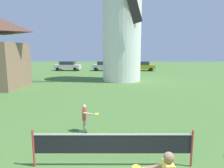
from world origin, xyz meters
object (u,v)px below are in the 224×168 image
(windmill, at_px, (121,14))
(parked_car_silver, at_px, (104,66))
(tennis_net, at_px, (112,144))
(player_far, at_px, (85,117))
(parked_car_cream, at_px, (67,66))
(parked_car_mustard, at_px, (141,66))

(windmill, distance_m, parked_car_silver, 13.31)
(tennis_net, relative_size, player_far, 3.95)
(parked_car_cream, relative_size, parked_car_silver, 1.07)
(parked_car_cream, bearing_deg, parked_car_mustard, -1.92)
(windmill, relative_size, parked_car_cream, 3.52)
(parked_car_silver, distance_m, parked_car_mustard, 6.14)
(windmill, xyz_separation_m, player_far, (-2.18, -14.76, -6.54))
(windmill, relative_size, player_far, 13.54)
(player_far, bearing_deg, parked_car_silver, 90.32)
(player_far, height_order, parked_car_silver, parked_car_silver)
(player_far, xyz_separation_m, parked_car_cream, (-6.42, 26.47, 0.15))
(tennis_net, relative_size, parked_car_silver, 1.10)
(tennis_net, xyz_separation_m, parked_car_cream, (-7.54, 29.00, 0.13))
(parked_car_silver, xyz_separation_m, parked_car_mustard, (6.13, -0.14, 0.00))
(parked_car_cream, xyz_separation_m, parked_car_silver, (6.28, -0.27, -0.00))
(player_far, xyz_separation_m, parked_car_mustard, (5.99, 26.05, 0.15))
(player_far, relative_size, parked_car_silver, 0.28)
(player_far, distance_m, parked_car_cream, 27.24)
(player_far, height_order, parked_car_cream, parked_car_cream)
(parked_car_mustard, bearing_deg, windmill, -108.64)
(windmill, bearing_deg, player_far, -98.39)
(parked_car_cream, xyz_separation_m, parked_car_mustard, (12.41, -0.42, 0.00))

